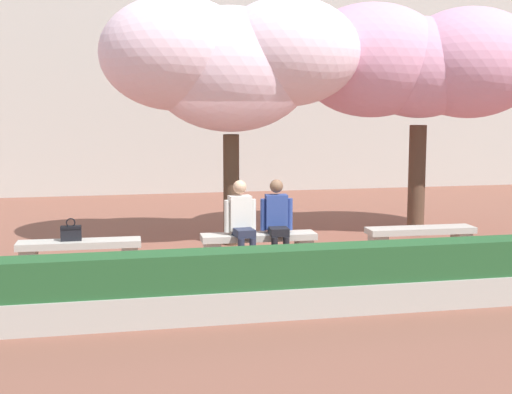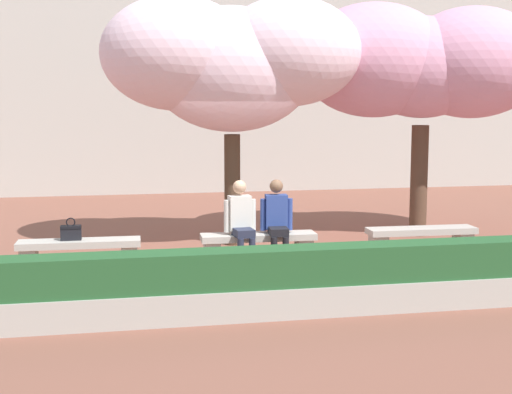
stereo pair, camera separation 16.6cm
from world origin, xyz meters
name	(u,v)px [view 2 (the right image)]	position (x,y,z in m)	size (l,w,h in m)	color
ground_plane	(258,262)	(0.00, 0.00, 0.00)	(100.00, 100.00, 0.00)	brown
building_facade	(186,15)	(0.00, 10.83, 5.06)	(28.00, 4.00, 10.11)	#B7B2A8
stone_bench_west_end	(80,250)	(-2.73, 0.00, 0.30)	(1.81, 0.47, 0.45)	#ADA89E
stone_bench_near_west	(258,243)	(0.00, 0.00, 0.30)	(1.81, 0.47, 0.45)	#ADA89E
stone_bench_center	(421,236)	(2.73, 0.00, 0.30)	(1.81, 0.47, 0.45)	#ADA89E
person_seated_left	(241,219)	(-0.28, -0.05, 0.70)	(0.51, 0.70, 1.29)	black
person_seated_right	(277,218)	(0.28, -0.05, 0.70)	(0.51, 0.70, 1.29)	black
handbag	(71,232)	(-2.84, 0.02, 0.58)	(0.30, 0.15, 0.34)	black
cherry_tree_main	(230,60)	(-0.22, 1.38, 3.20)	(4.39, 2.73, 4.26)	#473323
cherry_tree_secondary	(421,64)	(3.37, 1.66, 3.19)	(4.48, 2.87, 4.29)	#513828
planter_hedge_foreground	(306,281)	(0.00, -2.82, 0.39)	(11.48, 0.50, 0.80)	#ADA89E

